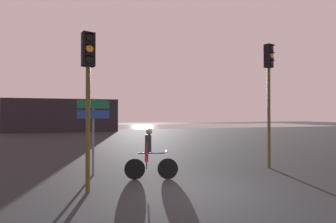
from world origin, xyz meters
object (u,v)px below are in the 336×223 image
(distant_building, at_px, (64,115))
(cyclist, at_px, (149,153))
(traffic_light_near_right, at_px, (269,82))
(direction_sign_post, at_px, (93,122))
(traffic_light_near_left, at_px, (88,81))

(distant_building, bearing_deg, cyclist, -78.88)
(traffic_light_near_right, bearing_deg, direction_sign_post, -28.91)
(distant_building, height_order, traffic_light_near_left, traffic_light_near_left)
(distant_building, bearing_deg, direction_sign_post, -82.20)
(cyclist, bearing_deg, traffic_light_near_right, 107.67)
(distant_building, bearing_deg, traffic_light_near_right, -68.96)
(distant_building, relative_size, traffic_light_near_left, 3.03)
(traffic_light_near_left, distance_m, direction_sign_post, 2.28)
(distant_building, height_order, cyclist, distant_building)
(cyclist, bearing_deg, direction_sign_post, -108.18)
(traffic_light_near_right, distance_m, cyclist, 5.44)
(traffic_light_near_right, xyz_separation_m, traffic_light_near_left, (-6.67, -1.42, -0.35))
(traffic_light_near_right, xyz_separation_m, direction_sign_post, (-6.53, 0.54, -1.51))
(traffic_light_near_right, relative_size, cyclist, 2.85)
(distant_building, relative_size, direction_sign_post, 4.94)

